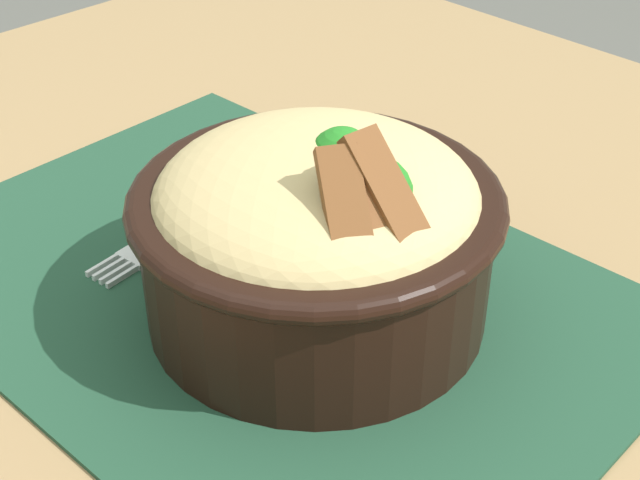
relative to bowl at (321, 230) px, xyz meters
The scene contains 4 objects.
table 0.14m from the bowl, 83.72° to the left, with size 1.02×0.96×0.72m.
placemat 0.07m from the bowl, ahead, with size 0.44×0.31×0.00m, color #1E422D.
bowl is the anchor object (origin of this frame).
fork 0.13m from the bowl, ahead, with size 0.03×0.13×0.00m.
Camera 1 is at (-0.30, 0.26, 1.06)m, focal length 52.76 mm.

